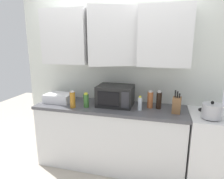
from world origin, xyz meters
TOP-DOWN VIEW (x-y plane):
  - wall_back_with_cabinets at (-0.00, -0.07)m, footprint 2.92×0.56m
  - counter_run at (0.00, -0.30)m, footprint 2.05×0.63m
  - stove_range at (1.41, -0.32)m, footprint 0.76×0.64m
  - kettle at (1.24, -0.46)m, footprint 0.21×0.21m
  - microwave at (0.07, -0.26)m, footprint 0.48×0.37m
  - dish_rack at (-0.77, -0.30)m, footprint 0.38×0.30m
  - knife_block at (0.87, -0.36)m, footprint 0.11×0.13m
  - bottle_amber_vinegar at (-0.46, -0.50)m, footprint 0.07×0.07m
  - bottle_spice_jar at (0.54, -0.24)m, footprint 0.07×0.07m
  - bottle_clear_tall at (0.42, -0.37)m, footprint 0.05×0.05m
  - bottle_green_oil at (-0.30, -0.44)m, footprint 0.07×0.07m
  - bottle_soy_dark at (0.65, -0.24)m, footprint 0.07×0.07m

SIDE VIEW (x-z plane):
  - counter_run at x=0.00m, z-range 0.00..0.90m
  - stove_range at x=1.41m, z-range 0.00..0.91m
  - dish_rack at x=-0.77m, z-range 0.90..1.02m
  - bottle_clear_tall at x=0.42m, z-range 0.89..1.08m
  - bottle_green_oil at x=-0.30m, z-range 0.89..1.09m
  - kettle at x=1.24m, z-range 0.89..1.09m
  - knife_block at x=0.87m, z-range 0.86..1.15m
  - bottle_spice_jar at x=0.54m, z-range 0.90..1.13m
  - bottle_amber_vinegar at x=-0.46m, z-range 0.90..1.13m
  - bottle_soy_dark at x=0.65m, z-range 0.89..1.14m
  - microwave at x=0.07m, z-range 0.90..1.18m
  - wall_back_with_cabinets at x=0.00m, z-range 0.27..2.87m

